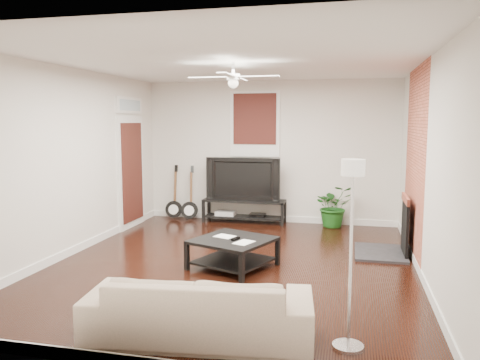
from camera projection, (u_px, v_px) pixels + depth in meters
The scene contains 14 objects.
room at pixel (233, 165), 6.58m from camera, with size 5.01×6.01×2.81m.
brick_accent at pixel (415, 163), 6.99m from camera, with size 0.02×2.20×2.80m, color #A94D36.
fireplace at pixel (392, 225), 7.17m from camera, with size 0.80×1.10×0.92m, color black.
window_back at pixel (255, 124), 9.45m from camera, with size 1.00×0.06×1.30m, color #3D1310.
door_left at pixel (131, 162), 8.99m from camera, with size 0.08×1.00×2.50m, color white.
tv_stand at pixel (244, 211), 9.52m from camera, with size 1.64×0.44×0.46m, color black.
tv at pixel (244, 178), 9.46m from camera, with size 1.47×0.19×0.84m, color black.
coffee_table at pixel (233, 253), 6.58m from camera, with size 0.96×0.96×0.40m, color black.
sofa at pixel (200, 306), 4.42m from camera, with size 2.08×0.81×0.61m, color tan.
floor_lamp at pixel (351, 255), 4.15m from camera, with size 0.28×0.28×1.70m, color silver, non-canonical shape.
potted_plant at pixel (334, 206), 9.08m from camera, with size 0.73×0.63×0.81m, color #195418.
guitar_left at pixel (174, 192), 9.78m from camera, with size 0.35×0.24×1.12m, color black, non-canonical shape.
guitar_right at pixel (189, 193), 9.67m from camera, with size 0.35×0.24×1.12m, color black, non-canonical shape.
ceiling_fan at pixel (233, 77), 6.43m from camera, with size 1.24×1.24×0.32m, color white, non-canonical shape.
Camera 1 is at (1.58, -6.36, 2.01)m, focal length 35.74 mm.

